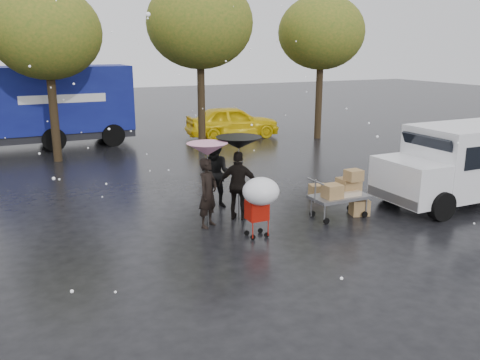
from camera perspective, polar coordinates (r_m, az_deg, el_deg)
name	(u,v)px	position (r m, az deg, el deg)	size (l,w,h in m)	color
ground	(255,228)	(12.51, 1.66, -5.40)	(90.00, 90.00, 0.00)	black
person_pink	(208,193)	(12.38, -3.62, -1.46)	(0.63, 0.41, 1.72)	black
person_middle	(216,174)	(13.89, -2.66, 0.64)	(0.90, 0.70, 1.86)	black
person_black	(239,186)	(12.91, -0.14, -0.63)	(1.04, 0.43, 1.77)	black
umbrella_pink	(207,149)	(12.13, -3.70, 3.44)	(0.99, 0.99, 2.09)	#4C4C4C
umbrella_black	(239,143)	(12.66, -0.14, 4.19)	(1.16, 1.16, 2.14)	#4C4C4C
vendor_cart	(342,190)	(13.36, 11.43, -1.11)	(1.52, 0.80, 1.27)	slate
shopping_cart	(260,195)	(11.51, 2.29, -1.64)	(0.84, 0.84, 1.46)	#B3150A
white_van	(466,162)	(15.66, 24.01, 1.86)	(4.91, 2.18, 2.20)	white
blue_truck	(40,107)	(23.92, -21.51, 7.61)	(8.30, 2.60, 3.50)	navy
box_ground_near	(360,207)	(13.77, 13.27, -2.99)	(0.46, 0.37, 0.42)	olive
box_ground_far	(318,191)	(15.16, 8.73, -1.21)	(0.48, 0.37, 0.37)	olive
yellow_taxi	(232,122)	(24.87, -0.85, 6.56)	(1.82, 4.51, 1.54)	yellow
tree_row	(129,28)	(21.05, -12.40, 16.37)	(21.60, 4.40, 7.12)	black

